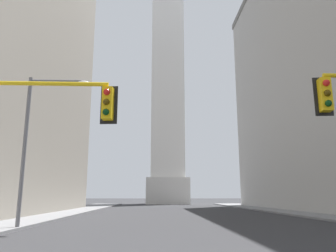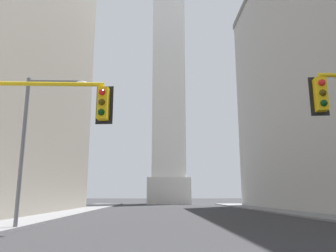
# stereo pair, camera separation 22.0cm
# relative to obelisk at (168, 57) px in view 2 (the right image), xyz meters

# --- Properties ---
(sidewalk_left) EXTENTS (5.00, 77.52, 0.15)m
(sidewalk_left) POSITION_rel_obelisk_xyz_m (-11.33, -41.34, -31.41)
(sidewalk_left) COLOR slate
(sidewalk_left) RESTS_ON ground_plane
(sidewalk_right) EXTENTS (5.00, 77.52, 0.15)m
(sidewalk_right) POSITION_rel_obelisk_xyz_m (11.33, -41.34, -31.41)
(sidewalk_right) COLOR slate
(sidewalk_right) RESTS_ON ground_plane
(obelisk) EXTENTS (8.45, 8.45, 65.50)m
(obelisk) POSITION_rel_obelisk_xyz_m (0.00, 0.00, 0.00)
(obelisk) COLOR silver
(obelisk) RESTS_ON ground_plane
(traffic_light_near_left) EXTENTS (5.58, 0.52, 5.41)m
(traffic_light_near_left) POSITION_rel_obelisk_xyz_m (-7.21, -56.65, -27.34)
(traffic_light_near_left) COLOR yellow
(traffic_light_near_left) RESTS_ON ground_plane
(street_lamp) EXTENTS (3.21, 0.36, 7.77)m
(street_lamp) POSITION_rel_obelisk_xyz_m (-8.53, -50.45, -26.65)
(street_lamp) COLOR slate
(street_lamp) RESTS_ON ground_plane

